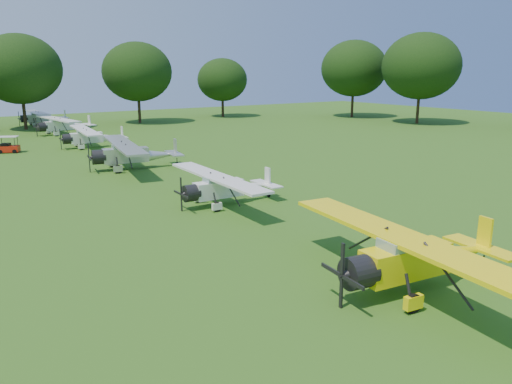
% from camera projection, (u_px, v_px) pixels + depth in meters
% --- Properties ---
extents(ground, '(160.00, 160.00, 0.00)m').
position_uv_depth(ground, '(286.00, 236.00, 24.84)').
color(ground, '#235114').
rests_on(ground, ground).
extents(tree_belt, '(137.36, 130.27, 14.52)m').
position_uv_depth(tree_belt, '(343.00, 71.00, 25.00)').
color(tree_belt, black).
rests_on(tree_belt, ground).
extents(aircraft_2, '(7.63, 12.13, 2.38)m').
position_uv_depth(aircraft_2, '(417.00, 254.00, 18.60)').
color(aircraft_2, yellow).
rests_on(aircraft_2, ground).
extents(aircraft_3, '(6.47, 10.29, 2.03)m').
position_uv_depth(aircraft_3, '(226.00, 185.00, 30.51)').
color(aircraft_3, white).
rests_on(aircraft_3, ground).
extents(aircraft_4, '(7.69, 12.17, 2.39)m').
position_uv_depth(aircraft_4, '(133.00, 152.00, 41.40)').
color(aircraft_4, silver).
rests_on(aircraft_4, ground).
extents(aircraft_5, '(6.83, 10.87, 2.14)m').
position_uv_depth(aircraft_5, '(91.00, 136.00, 52.96)').
color(aircraft_5, white).
rests_on(aircraft_5, ground).
extents(aircraft_6, '(7.34, 11.65, 2.29)m').
position_uv_depth(aircraft_6, '(63.00, 124.00, 63.75)').
color(aircraft_6, white).
rests_on(aircraft_6, ground).
extents(aircraft_7, '(6.92, 10.99, 2.18)m').
position_uv_depth(aircraft_7, '(42.00, 117.00, 74.29)').
color(aircraft_7, silver).
rests_on(aircraft_7, ground).
extents(golf_cart, '(2.20, 1.82, 1.64)m').
position_uv_depth(golf_cart, '(8.00, 147.00, 49.73)').
color(golf_cart, red).
rests_on(golf_cart, ground).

